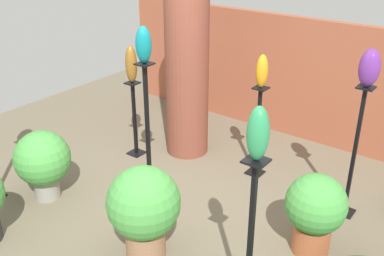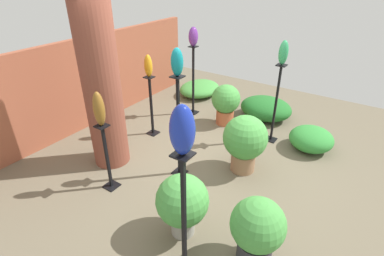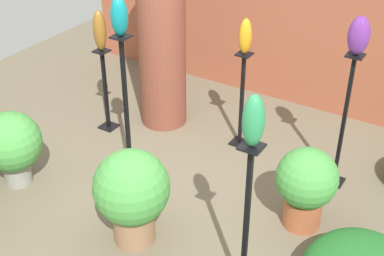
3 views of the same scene
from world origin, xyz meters
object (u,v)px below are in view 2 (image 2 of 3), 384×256
Objects in this scene: pedestal_jade at (275,107)px; potted_plant_near_pillar at (226,102)px; art_vase_bronze at (99,109)px; art_vase_jade at (283,53)px; pedestal_amber at (151,109)px; potted_plant_front_left at (182,202)px; pedestal_violet at (193,84)px; art_vase_cobalt at (182,130)px; art_vase_teal at (177,62)px; potted_plant_mid_left at (257,229)px; art_vase_amber at (148,66)px; brick_pillar at (101,84)px; pedestal_bronze at (108,160)px; pedestal_cobalt at (184,228)px; pedestal_teal at (179,132)px; potted_plant_walkway_edge at (245,140)px; art_vase_violet at (193,37)px.

pedestal_jade reaches higher than potted_plant_near_pillar.
art_vase_bronze is 1.20× the size of art_vase_jade.
pedestal_amber is 2.50m from potted_plant_front_left.
pedestal_violet is 4.09m from art_vase_cobalt.
potted_plant_mid_left is at bearing -116.78° from art_vase_teal.
art_vase_amber reaches higher than pedestal_jade.
pedestal_amber is 0.79× the size of pedestal_violet.
pedestal_violet is 2.07m from art_vase_jade.
brick_pillar is 2.53m from potted_plant_near_pillar.
pedestal_cobalt is (-0.59, -1.74, 0.26)m from pedestal_bronze.
art_vase_cobalt reaches higher than pedestal_bronze.
art_vase_jade is (3.17, 0.29, -0.14)m from art_vase_cobalt.
potted_plant_mid_left is at bearing -118.91° from art_vase_amber.
pedestal_jade is (-0.15, -1.84, -0.01)m from pedestal_violet.
art_vase_bronze is 0.58× the size of potted_plant_mid_left.
pedestal_teal is at bearing -151.73° from pedestal_violet.
art_vase_cobalt is at bearing -153.43° from pedestal_cobalt.
art_vase_teal is at bearing -121.72° from art_vase_amber.
pedestal_jade is at bearing -62.21° from pedestal_amber.
pedestal_bronze is 2.76m from pedestal_violet.
potted_plant_walkway_edge is at bearing 177.82° from art_vase_jade.
pedestal_jade is at bearing -1.89° from potted_plant_front_left.
art_vase_bronze reaches higher than pedestal_bronze.
art_vase_jade reaches higher than art_vase_amber.
art_vase_jade is (1.75, -0.81, -0.14)m from art_vase_teal.
potted_plant_walkway_edge reaches higher than potted_plant_near_pillar.
pedestal_violet is 1.76× the size of potted_plant_near_pillar.
pedestal_violet is 2.82m from art_vase_bronze.
pedestal_jade is at bearing 5.15° from pedestal_cobalt.
potted_plant_mid_left is at bearing -89.48° from art_vase_bronze.
brick_pillar reaches higher than pedestal_jade.
art_vase_amber is (0.72, 1.16, 0.60)m from pedestal_teal.
pedestal_teal is at bearing -37.73° from art_vase_bronze.
brick_pillar reaches higher than potted_plant_mid_left.
art_vase_cobalt is 1.15× the size of art_vase_teal.
pedestal_cobalt is 0.66m from potted_plant_front_left.
pedestal_bronze is 0.64× the size of pedestal_teal.
pedestal_teal reaches higher than potted_plant_walkway_edge.
brick_pillar is at bearing 177.14° from art_vase_violet.
pedestal_amber is 2.91× the size of art_vase_amber.
pedestal_amber is 3.04× the size of art_vase_teal.
potted_plant_mid_left is at bearing -135.97° from art_vase_violet.
brick_pillar is at bearing 45.54° from art_vase_bronze.
art_vase_cobalt reaches higher than pedestal_teal.
art_vase_bronze is 0.51× the size of potted_plant_walkway_edge.
pedestal_amber is at bearing 48.90° from potted_plant_front_left.
pedestal_teal is 1.49m from art_vase_amber.
art_vase_teal reaches higher than potted_plant_walkway_edge.
pedestal_cobalt is 1.67× the size of potted_plant_walkway_edge.
pedestal_violet is 2.42m from art_vase_teal.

